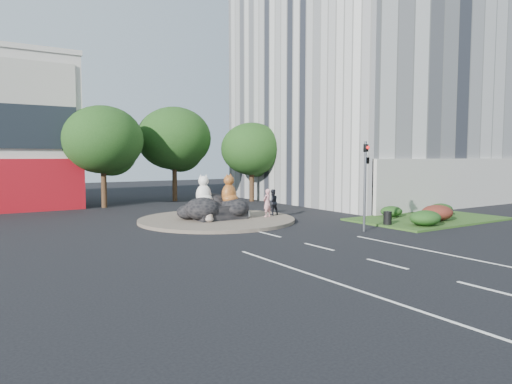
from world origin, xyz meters
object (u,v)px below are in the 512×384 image
at_px(cat_tabby, 229,189).
at_px(kitten_calico, 209,214).
at_px(litter_bin, 388,218).
at_px(cat_white, 204,189).
at_px(pedestrian_pink, 267,203).
at_px(kitten_white, 247,212).
at_px(pedestrian_dark, 272,202).

distance_m(cat_tabby, kitten_calico, 2.53).
xyz_separation_m(cat_tabby, litter_bin, (6.79, -7.15, -1.58)).
distance_m(cat_white, pedestrian_pink, 4.28).
bearing_deg(cat_white, kitten_white, -24.41).
xyz_separation_m(pedestrian_pink, pedestrian_dark, (0.89, 0.66, -0.05)).
bearing_deg(litter_bin, pedestrian_dark, 116.72).
distance_m(kitten_white, pedestrian_dark, 2.36).
distance_m(cat_white, kitten_white, 3.14).
relative_size(kitten_white, pedestrian_dark, 0.44).
distance_m(pedestrian_dark, litter_bin, 7.80).
relative_size(cat_white, pedestrian_pink, 1.05).
height_order(kitten_calico, litter_bin, kitten_calico).
bearing_deg(litter_bin, pedestrian_pink, 124.88).
distance_m(cat_white, cat_tabby, 1.63).
relative_size(cat_tabby, pedestrian_dark, 1.14).
xyz_separation_m(cat_tabby, kitten_calico, (-1.92, -0.90, -1.38)).
bearing_deg(kitten_white, pedestrian_dark, -26.29).
xyz_separation_m(cat_white, pedestrian_pink, (3.89, -1.50, -0.95)).
bearing_deg(cat_tabby, pedestrian_pink, -43.00).
distance_m(kitten_calico, litter_bin, 10.72).
bearing_deg(cat_white, litter_bin, -42.03).
bearing_deg(pedestrian_pink, kitten_calico, -15.60).
relative_size(cat_tabby, kitten_calico, 1.95).
height_order(cat_white, pedestrian_pink, cat_white).
relative_size(pedestrian_dark, litter_bin, 2.22).
distance_m(cat_tabby, pedestrian_pink, 2.73).
distance_m(kitten_calico, pedestrian_pink, 4.34).
bearing_deg(kitten_calico, cat_white, 106.89).
bearing_deg(kitten_white, litter_bin, -84.04).
bearing_deg(cat_tabby, litter_bin, -69.91).
bearing_deg(litter_bin, kitten_white, 131.24).
distance_m(cat_white, kitten_calico, 2.10).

